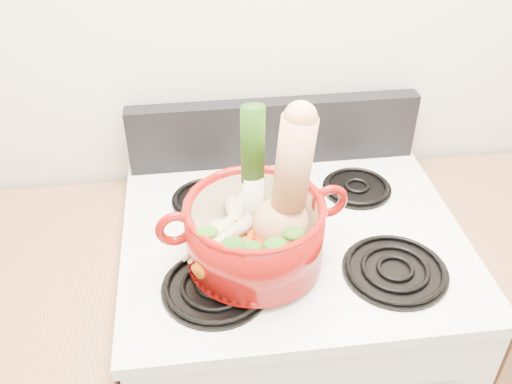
{
  "coord_description": "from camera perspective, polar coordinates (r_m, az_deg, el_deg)",
  "views": [
    {
      "loc": [
        -0.21,
        0.41,
        1.81
      ],
      "look_at": [
        -0.1,
        1.28,
        1.16
      ],
      "focal_mm": 40.0,
      "sensor_mm": 36.0,
      "label": 1
    }
  ],
  "objects": [
    {
      "name": "parsnip_0",
      "position": [
        1.22,
        -1.84,
        -3.31
      ],
      "size": [
        0.07,
        0.25,
        0.07
      ],
      "primitive_type": "cone",
      "rotation": [
        1.66,
        0.0,
        0.09
      ],
      "color": "beige",
      "rests_on": "dutch_oven"
    },
    {
      "name": "dutch_oven",
      "position": [
        1.18,
        -0.13,
        -4.08
      ],
      "size": [
        0.33,
        0.33,
        0.14
      ],
      "primitive_type": "cylinder",
      "rotation": [
        0.0,
        0.0,
        0.15
      ],
      "color": "maroon",
      "rests_on": "burner_front_left"
    },
    {
      "name": "parsnip_2",
      "position": [
        1.23,
        -1.22,
        -2.65
      ],
      "size": [
        0.05,
        0.18,
        0.05
      ],
      "primitive_type": "cone",
      "rotation": [
        1.66,
        0.0,
        -0.05
      ],
      "color": "beige",
      "rests_on": "dutch_oven"
    },
    {
      "name": "carrot_2",
      "position": [
        1.17,
        0.51,
        -5.2
      ],
      "size": [
        0.13,
        0.16,
        0.05
      ],
      "primitive_type": "cone",
      "rotation": [
        1.66,
        0.0,
        0.62
      ],
      "color": "#BB3209",
      "rests_on": "dutch_oven"
    },
    {
      "name": "leek",
      "position": [
        1.16,
        -0.32,
        2.19
      ],
      "size": [
        0.05,
        0.06,
        0.32
      ],
      "primitive_type": "cylinder",
      "rotation": [
        0.02,
        0.0,
        0.08
      ],
      "color": "white",
      "rests_on": "dutch_oven"
    },
    {
      "name": "parsnip_1",
      "position": [
        1.21,
        -3.53,
        -3.74
      ],
      "size": [
        0.2,
        0.17,
        0.06
      ],
      "primitive_type": "cone",
      "rotation": [
        1.66,
        0.0,
        -0.91
      ],
      "color": "#EFE4C2",
      "rests_on": "dutch_oven"
    },
    {
      "name": "squash",
      "position": [
        1.13,
        2.62,
        0.74
      ],
      "size": [
        0.17,
        0.15,
        0.31
      ],
      "primitive_type": null,
      "rotation": [
        0.0,
        0.09,
        0.16
      ],
      "color": "tan",
      "rests_on": "dutch_oven"
    },
    {
      "name": "wall_back",
      "position": [
        1.44,
        1.67,
        15.96
      ],
      "size": [
        3.5,
        0.02,
        2.6
      ],
      "primitive_type": "cube",
      "color": "silver",
      "rests_on": "floor"
    },
    {
      "name": "carrot_0",
      "position": [
        1.17,
        0.25,
        -6.16
      ],
      "size": [
        0.08,
        0.18,
        0.05
      ],
      "primitive_type": "cone",
      "rotation": [
        1.66,
        0.0,
        0.24
      ],
      "color": "#C65909",
      "rests_on": "dutch_oven"
    },
    {
      "name": "ginger",
      "position": [
        1.25,
        0.32,
        -2.3
      ],
      "size": [
        0.11,
        0.09,
        0.05
      ],
      "primitive_type": "ellipsoid",
      "rotation": [
        0.0,
        0.0,
        -0.34
      ],
      "color": "tan",
      "rests_on": "dutch_oven"
    },
    {
      "name": "pot_handle_right",
      "position": [
        1.19,
        7.37,
        -0.91
      ],
      "size": [
        0.08,
        0.03,
        0.08
      ],
      "primitive_type": "torus",
      "rotation": [
        1.57,
        0.0,
        0.15
      ],
      "color": "maroon",
      "rests_on": "dutch_oven"
    },
    {
      "name": "carrot_3",
      "position": [
        1.14,
        -1.19,
        -6.04
      ],
      "size": [
        0.1,
        0.16,
        0.05
      ],
      "primitive_type": "cone",
      "rotation": [
        1.66,
        0.0,
        -0.43
      ],
      "color": "#DA410A",
      "rests_on": "dutch_oven"
    },
    {
      "name": "burner_front_left",
      "position": [
        1.18,
        -4.05,
        -9.36
      ],
      "size": [
        0.22,
        0.22,
        0.02
      ],
      "primitive_type": "cylinder",
      "color": "black",
      "rests_on": "cooktop"
    },
    {
      "name": "cooktop",
      "position": [
        1.33,
        3.69,
        -4.43
      ],
      "size": [
        0.78,
        0.67,
        0.03
      ],
      "primitive_type": "cube",
      "color": "white",
      "rests_on": "stove_body"
    },
    {
      "name": "burner_front_right",
      "position": [
        1.25,
        13.75,
        -7.51
      ],
      "size": [
        0.22,
        0.22,
        0.02
      ],
      "primitive_type": "cylinder",
      "color": "black",
      "rests_on": "cooktop"
    },
    {
      "name": "carrot_4",
      "position": [
        1.14,
        -1.44,
        -6.16
      ],
      "size": [
        0.06,
        0.15,
        0.04
      ],
      "primitive_type": "cone",
      "rotation": [
        1.66,
        0.0,
        0.19
      ],
      "color": "#C9450A",
      "rests_on": "dutch_oven"
    },
    {
      "name": "burner_back_right",
      "position": [
        1.47,
        10.06,
        0.53
      ],
      "size": [
        0.17,
        0.17,
        0.02
      ],
      "primitive_type": "cylinder",
      "color": "black",
      "rests_on": "cooktop"
    },
    {
      "name": "carrot_1",
      "position": [
        1.16,
        -3.14,
        -5.78
      ],
      "size": [
        0.14,
        0.14,
        0.05
      ],
      "primitive_type": "cone",
      "rotation": [
        1.66,
        0.0,
        -0.8
      ],
      "color": "#C25209",
      "rests_on": "dutch_oven"
    },
    {
      "name": "control_backsplash",
      "position": [
        1.51,
        1.79,
        6.02
      ],
      "size": [
        0.76,
        0.05,
        0.18
      ],
      "primitive_type": "cube",
      "color": "black",
      "rests_on": "cooktop"
    },
    {
      "name": "stove_body",
      "position": [
        1.68,
        3.04,
        -16.75
      ],
      "size": [
        0.76,
        0.65,
        0.92
      ],
      "primitive_type": "cube",
      "color": "white",
      "rests_on": "floor"
    },
    {
      "name": "parsnip_3",
      "position": [
        1.17,
        -3.56,
        -4.77
      ],
      "size": [
        0.16,
        0.12,
        0.05
      ],
      "primitive_type": "cone",
      "rotation": [
        1.66,
        0.0,
        -1.0
      ],
      "color": "beige",
      "rests_on": "dutch_oven"
    },
    {
      "name": "pot_handle_left",
      "position": [
        1.13,
        -8.1,
        -3.65
      ],
      "size": [
        0.08,
        0.03,
        0.08
      ],
      "primitive_type": "torus",
      "rotation": [
        1.57,
        0.0,
        0.15
      ],
      "color": "maroon",
      "rests_on": "dutch_oven"
    },
    {
      "name": "burner_back_left",
      "position": [
        1.41,
        -4.93,
        -0.63
      ],
      "size": [
        0.17,
        0.17,
        0.02
      ],
      "primitive_type": "cylinder",
      "color": "black",
      "rests_on": "cooktop"
    }
  ]
}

